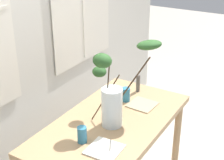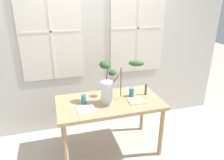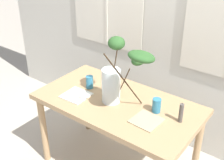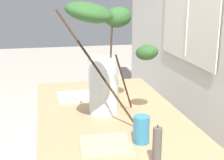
{
  "view_description": "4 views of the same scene",
  "coord_description": "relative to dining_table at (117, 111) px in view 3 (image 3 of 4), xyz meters",
  "views": [
    {
      "loc": [
        -1.92,
        -1.14,
        2.15
      ],
      "look_at": [
        0.02,
        0.01,
        1.11
      ],
      "focal_mm": 54.62,
      "sensor_mm": 36.0,
      "label": 1
    },
    {
      "loc": [
        -0.67,
        -2.43,
        2.08
      ],
      "look_at": [
        0.01,
        -0.07,
        1.1
      ],
      "focal_mm": 33.71,
      "sensor_mm": 36.0,
      "label": 2
    },
    {
      "loc": [
        1.24,
        -1.72,
        2.14
      ],
      "look_at": [
        -0.08,
        0.02,
        0.94
      ],
      "focal_mm": 47.5,
      "sensor_mm": 36.0,
      "label": 3
    },
    {
      "loc": [
        1.57,
        -0.33,
        1.4
      ],
      "look_at": [
        -0.07,
        0.02,
        0.95
      ],
      "focal_mm": 52.3,
      "sensor_mm": 36.0,
      "label": 4
    }
  ],
  "objects": [
    {
      "name": "drinking_glass_blue_left",
      "position": [
        -0.34,
        0.03,
        0.15
      ],
      "size": [
        0.07,
        0.07,
        0.12
      ],
      "primitive_type": "cylinder",
      "color": "teal",
      "rests_on": "dining_table"
    },
    {
      "name": "plate_square_right",
      "position": [
        0.34,
        -0.09,
        0.1
      ],
      "size": [
        0.22,
        0.22,
        0.01
      ],
      "primitive_type": "cube",
      "rotation": [
        0.0,
        0.0,
        -0.05
      ],
      "color": "tan",
      "rests_on": "dining_table"
    },
    {
      "name": "vase_with_branches",
      "position": [
        0.02,
        -0.03,
        0.36
      ],
      "size": [
        0.55,
        0.51,
        0.61
      ],
      "color": "silver",
      "rests_on": "dining_table"
    },
    {
      "name": "dining_table",
      "position": [
        0.0,
        0.0,
        0.0
      ],
      "size": [
        1.4,
        0.75,
        0.77
      ],
      "color": "tan",
      "rests_on": "ground"
    },
    {
      "name": "back_wall_with_windows",
      "position": [
        -0.0,
        0.78,
        0.74
      ],
      "size": [
        4.42,
        0.14,
        2.82
      ],
      "color": "beige",
      "rests_on": "ground"
    },
    {
      "name": "drinking_glass_blue_right",
      "position": [
        0.34,
        0.06,
        0.15
      ],
      "size": [
        0.07,
        0.07,
        0.12
      ],
      "primitive_type": "cylinder",
      "color": "teal",
      "rests_on": "dining_table"
    },
    {
      "name": "plate_square_left",
      "position": [
        -0.34,
        -0.15,
        0.1
      ],
      "size": [
        0.23,
        0.23,
        0.01
      ],
      "primitive_type": "cube",
      "rotation": [
        0.0,
        0.0,
        0.04
      ],
      "color": "silver",
      "rests_on": "dining_table"
    },
    {
      "name": "pillar_candle",
      "position": [
        0.55,
        0.06,
        0.17
      ],
      "size": [
        0.03,
        0.03,
        0.17
      ],
      "color": "#514C47",
      "rests_on": "dining_table"
    }
  ]
}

